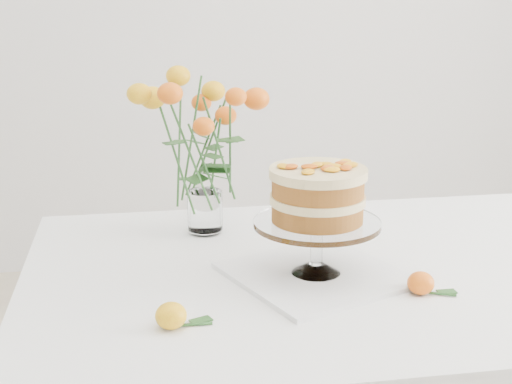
% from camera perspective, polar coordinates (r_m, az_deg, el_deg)
% --- Properties ---
extents(table, '(1.43, 0.93, 0.76)m').
position_cam_1_polar(table, '(1.59, 7.98, -8.52)').
color(table, tan).
rests_on(table, ground).
extents(napkin, '(0.42, 0.42, 0.01)m').
position_cam_1_polar(napkin, '(1.49, 4.80, -6.60)').
color(napkin, white).
rests_on(napkin, table).
extents(cake_stand, '(0.26, 0.26, 0.23)m').
position_cam_1_polar(cake_stand, '(1.43, 4.95, -0.66)').
color(cake_stand, white).
rests_on(cake_stand, napkin).
extents(rose_vase, '(0.36, 0.36, 0.42)m').
position_cam_1_polar(rose_vase, '(1.68, -4.23, 4.74)').
color(rose_vase, white).
rests_on(rose_vase, table).
extents(loose_rose_near, '(0.10, 0.06, 0.05)m').
position_cam_1_polar(loose_rose_near, '(1.27, -6.79, -9.80)').
color(loose_rose_near, yellow).
rests_on(loose_rose_near, table).
extents(loose_rose_far, '(0.09, 0.06, 0.04)m').
position_cam_1_polar(loose_rose_far, '(1.43, 13.06, -7.12)').
color(loose_rose_far, '#E95F0B').
rests_on(loose_rose_far, table).
extents(stray_petal_a, '(0.03, 0.02, 0.00)m').
position_cam_1_polar(stray_petal_a, '(1.44, 4.70, -7.51)').
color(stray_petal_a, '#FFA810').
rests_on(stray_petal_a, table).
extents(stray_petal_b, '(0.03, 0.02, 0.00)m').
position_cam_1_polar(stray_petal_b, '(1.43, 9.01, -7.81)').
color(stray_petal_b, '#FFA810').
rests_on(stray_petal_b, table).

